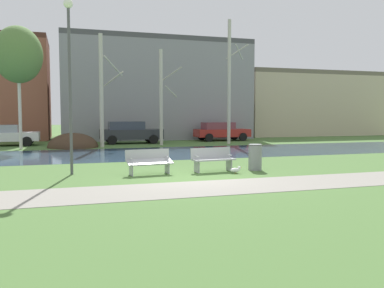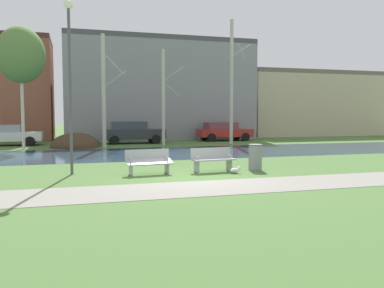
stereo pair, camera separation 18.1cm
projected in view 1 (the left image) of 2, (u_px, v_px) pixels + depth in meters
ground_plane at (140, 151)px, 22.81m from camera, size 120.00×120.00×0.00m
paved_path_strip at (211, 188)px, 11.58m from camera, size 60.00×2.34×0.01m
river_band at (144, 153)px, 21.67m from camera, size 80.00×7.20×0.01m
soil_mound at (73, 147)px, 25.64m from camera, size 3.14×3.36×1.83m
bench_left at (149, 161)px, 14.11m from camera, size 1.65×0.71×0.87m
bench_right at (213, 159)px, 14.81m from camera, size 1.65×0.71×0.87m
trash_bin at (255, 157)px, 15.19m from camera, size 0.53×0.53×0.98m
seagull at (236, 170)px, 14.35m from camera, size 0.44×0.16×0.26m
streetlamp at (69, 60)px, 13.84m from camera, size 0.32×0.32×6.02m
birch_far_left at (18, 55)px, 23.71m from camera, size 2.78×2.78×7.26m
birch_left at (102, 90)px, 25.41m from camera, size 1.53×2.71×7.12m
birch_center_left at (162, 97)px, 27.20m from camera, size 1.53×2.52×6.43m
birch_center at (230, 81)px, 28.13m from camera, size 1.50×2.34×8.62m
parked_van_nearest_white at (4, 135)px, 26.77m from camera, size 4.27×2.11×1.39m
parked_sedan_second_dark at (130, 132)px, 28.90m from camera, size 4.40×1.97×1.58m
parked_hatch_third_red at (221, 131)px, 31.90m from camera, size 4.26×1.97×1.46m
building_grey_warehouse at (153, 91)px, 36.06m from camera, size 15.63×8.89×8.37m
building_beige_block at (301, 104)px, 41.63m from camera, size 14.35×8.00×6.24m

